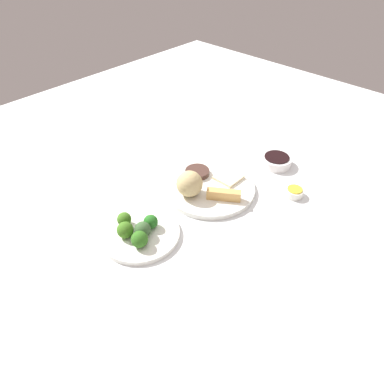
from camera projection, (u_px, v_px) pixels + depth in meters
tabletop at (217, 191)px, 1.25m from camera, size 2.20×2.20×0.02m
main_plate at (209, 188)px, 1.23m from camera, size 0.29×0.29×0.02m
rice_scoop at (189, 184)px, 1.17m from camera, size 0.08×0.08×0.08m
spring_roll at (224, 195)px, 1.17m from camera, size 0.10×0.08×0.03m
crab_rangoon_wonton at (228, 177)px, 1.25m from camera, size 0.08×0.08×0.01m
stir_fry_heap at (196, 173)px, 1.27m from camera, size 0.08×0.08×0.02m
broccoli_plate at (140, 234)px, 1.07m from camera, size 0.23×0.23×0.01m
broccoli_floret_0 at (142, 229)px, 1.04m from camera, size 0.05×0.05×0.05m
broccoli_floret_1 at (151, 222)px, 1.07m from camera, size 0.04×0.04×0.04m
broccoli_floret_2 at (125, 230)px, 1.04m from camera, size 0.05×0.05×0.05m
broccoli_floret_4 at (124, 219)px, 1.08m from camera, size 0.04×0.04×0.04m
broccoli_floret_5 at (140, 239)px, 1.01m from camera, size 0.05×0.05×0.05m
soy_sauce_bowl at (276, 161)px, 1.34m from camera, size 0.10×0.10×0.03m
soy_sauce_bowl_liquid at (277, 157)px, 1.33m from camera, size 0.09×0.09×0.00m
sauce_ramekin_hot_mustard at (294, 193)px, 1.21m from camera, size 0.06×0.06×0.02m
sauce_ramekin_hot_mustard_liquid at (295, 189)px, 1.20m from camera, size 0.05×0.05×0.00m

